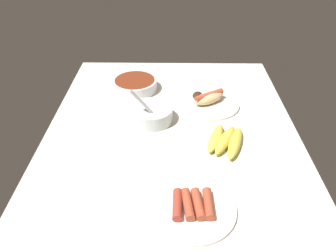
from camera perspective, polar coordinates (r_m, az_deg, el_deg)
The scene contains 6 objects.
ground_plane at distance 117.81cm, azimuth 0.77°, elevation -2.09°, with size 120.00×90.00×3.00cm, color silver.
bowl_chili at distance 143.75cm, azimuth -5.62°, elevation 7.19°, with size 18.96×18.96×4.82cm.
plate_sausages at distance 91.55cm, azimuth 4.45°, elevation -13.80°, with size 23.57×23.57×3.51cm.
bowl_coleslaw at distance 122.55cm, azimuth -2.72°, elevation 2.15°, with size 15.60×15.60×15.32cm.
banana_bunch at distance 113.31cm, azimuth 10.01°, elevation -2.45°, with size 19.74×15.38×3.48cm.
plate_hotdog_assembled at distance 133.84cm, azimuth 7.05°, elevation 4.34°, with size 24.62×24.62×5.61cm.
Camera 1 is at (93.51, -0.25, 70.16)cm, focal length 35.32 mm.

